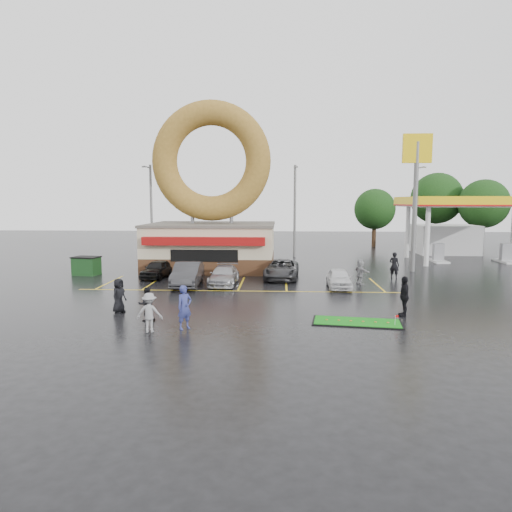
{
  "coord_description": "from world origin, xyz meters",
  "views": [
    {
      "loc": [
        2.58,
        -24.09,
        5.49
      ],
      "look_at": [
        1.13,
        3.21,
        2.2
      ],
      "focal_mm": 32.0,
      "sensor_mm": 36.0,
      "label": 1
    }
  ],
  "objects_px": {
    "streetlight_right": "(416,208)",
    "car_grey": "(282,269)",
    "donut_shop": "(212,214)",
    "gas_station": "(461,220)",
    "streetlight_left": "(151,209)",
    "person_cameraman": "(404,296)",
    "car_white": "(339,278)",
    "car_black": "(157,269)",
    "streetlight_mid": "(295,209)",
    "dumpster": "(86,266)",
    "shell_sign": "(416,177)",
    "car_silver": "(224,275)",
    "car_dgrey": "(188,274)",
    "person_blue": "(185,307)",
    "putting_green": "(357,322)"
  },
  "relations": [
    {
      "from": "car_dgrey",
      "to": "car_grey",
      "type": "height_order",
      "value": "car_dgrey"
    },
    {
      "from": "streetlight_mid",
      "to": "putting_green",
      "type": "xyz_separation_m",
      "value": [
        2.1,
        -24.59,
        -4.75
      ]
    },
    {
      "from": "donut_shop",
      "to": "car_silver",
      "type": "relative_size",
      "value": 3.18
    },
    {
      "from": "gas_station",
      "to": "streetlight_mid",
      "type": "distance_m",
      "value": 16.04
    },
    {
      "from": "streetlight_right",
      "to": "car_silver",
      "type": "height_order",
      "value": "streetlight_right"
    },
    {
      "from": "car_black",
      "to": "putting_green",
      "type": "height_order",
      "value": "car_black"
    },
    {
      "from": "car_dgrey",
      "to": "shell_sign",
      "type": "bearing_deg",
      "value": 20.84
    },
    {
      "from": "shell_sign",
      "to": "car_white",
      "type": "xyz_separation_m",
      "value": [
        -6.66,
        -7.24,
        -6.76
      ]
    },
    {
      "from": "car_dgrey",
      "to": "streetlight_mid",
      "type": "bearing_deg",
      "value": 62.67
    },
    {
      "from": "car_black",
      "to": "car_white",
      "type": "relative_size",
      "value": 1.03
    },
    {
      "from": "streetlight_mid",
      "to": "dumpster",
      "type": "bearing_deg",
      "value": -143.05
    },
    {
      "from": "car_grey",
      "to": "car_white",
      "type": "xyz_separation_m",
      "value": [
        3.63,
        -3.24,
        -0.07
      ]
    },
    {
      "from": "car_black",
      "to": "car_dgrey",
      "type": "xyz_separation_m",
      "value": [
        2.84,
        -3.05,
        0.13
      ]
    },
    {
      "from": "shell_sign",
      "to": "streetlight_right",
      "type": "relative_size",
      "value": 1.18
    },
    {
      "from": "streetlight_left",
      "to": "person_cameraman",
      "type": "bearing_deg",
      "value": -50.2
    },
    {
      "from": "streetlight_right",
      "to": "person_blue",
      "type": "bearing_deg",
      "value": -122.98
    },
    {
      "from": "gas_station",
      "to": "car_silver",
      "type": "bearing_deg",
      "value": -143.91
    },
    {
      "from": "putting_green",
      "to": "car_white",
      "type": "bearing_deg",
      "value": 88.38
    },
    {
      "from": "streetlight_mid",
      "to": "car_black",
      "type": "distance_m",
      "value": 17.01
    },
    {
      "from": "car_grey",
      "to": "streetlight_right",
      "type": "bearing_deg",
      "value": 50.96
    },
    {
      "from": "car_silver",
      "to": "car_white",
      "type": "distance_m",
      "value": 7.5
    },
    {
      "from": "donut_shop",
      "to": "car_black",
      "type": "distance_m",
      "value": 7.07
    },
    {
      "from": "gas_station",
      "to": "car_dgrey",
      "type": "distance_m",
      "value": 28.51
    },
    {
      "from": "shell_sign",
      "to": "streetlight_mid",
      "type": "bearing_deg",
      "value": 135.27
    },
    {
      "from": "streetlight_left",
      "to": "dumpster",
      "type": "xyz_separation_m",
      "value": [
        -1.9,
        -10.96,
        -4.13
      ]
    },
    {
      "from": "shell_sign",
      "to": "donut_shop",
      "type": "bearing_deg",
      "value": 176.53
    },
    {
      "from": "streetlight_left",
      "to": "person_blue",
      "type": "bearing_deg",
      "value": -71.24
    },
    {
      "from": "streetlight_left",
      "to": "car_grey",
      "type": "distance_m",
      "value": 17.89
    },
    {
      "from": "dumpster",
      "to": "streetlight_right",
      "type": "bearing_deg",
      "value": 34.48
    },
    {
      "from": "streetlight_left",
      "to": "shell_sign",
      "type": "bearing_deg",
      "value": -18.99
    },
    {
      "from": "gas_station",
      "to": "car_dgrey",
      "type": "xyz_separation_m",
      "value": [
        -23.43,
        -15.99,
        -2.93
      ]
    },
    {
      "from": "donut_shop",
      "to": "car_white",
      "type": "bearing_deg",
      "value": -41.33
    },
    {
      "from": "streetlight_left",
      "to": "dumpster",
      "type": "relative_size",
      "value": 5.0
    },
    {
      "from": "car_dgrey",
      "to": "streetlight_right",
      "type": "bearing_deg",
      "value": 38.75
    },
    {
      "from": "streetlight_right",
      "to": "donut_shop",
      "type": "bearing_deg",
      "value": -154.79
    },
    {
      "from": "streetlight_mid",
      "to": "putting_green",
      "type": "height_order",
      "value": "streetlight_mid"
    },
    {
      "from": "car_grey",
      "to": "dumpster",
      "type": "relative_size",
      "value": 2.73
    },
    {
      "from": "shell_sign",
      "to": "dumpster",
      "type": "distance_m",
      "value": 25.97
    },
    {
      "from": "streetlight_right",
      "to": "car_grey",
      "type": "relative_size",
      "value": 1.83
    },
    {
      "from": "car_silver",
      "to": "streetlight_mid",
      "type": "bearing_deg",
      "value": 72.77
    },
    {
      "from": "car_silver",
      "to": "person_blue",
      "type": "bearing_deg",
      "value": -90.9
    },
    {
      "from": "shell_sign",
      "to": "dumpster",
      "type": "xyz_separation_m",
      "value": [
        -24.9,
        -3.04,
        -6.73
      ]
    },
    {
      "from": "gas_station",
      "to": "streetlight_right",
      "type": "relative_size",
      "value": 1.52
    },
    {
      "from": "car_black",
      "to": "person_cameraman",
      "type": "relative_size",
      "value": 1.92
    },
    {
      "from": "car_silver",
      "to": "person_cameraman",
      "type": "relative_size",
      "value": 2.19
    },
    {
      "from": "car_dgrey",
      "to": "dumpster",
      "type": "height_order",
      "value": "car_dgrey"
    },
    {
      "from": "donut_shop",
      "to": "gas_station",
      "type": "relative_size",
      "value": 0.99
    },
    {
      "from": "car_grey",
      "to": "car_dgrey",
      "type": "bearing_deg",
      "value": -148.9
    },
    {
      "from": "shell_sign",
      "to": "person_blue",
      "type": "xyz_separation_m",
      "value": [
        -14.51,
        -17.07,
        -6.43
      ]
    },
    {
      "from": "donut_shop",
      "to": "streetlight_mid",
      "type": "xyz_separation_m",
      "value": [
        7.0,
        7.95,
        0.32
      ]
    }
  ]
}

